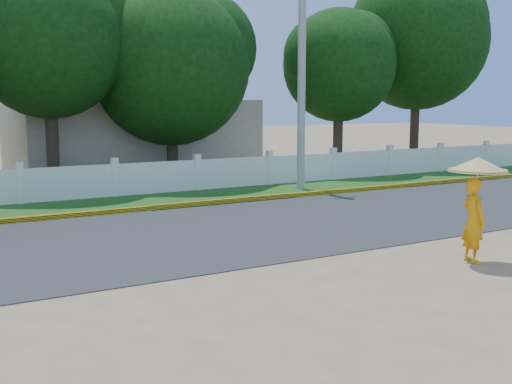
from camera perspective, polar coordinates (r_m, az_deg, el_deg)
ground at (r=11.85m, az=4.95°, el=-7.42°), size 120.00×120.00×0.00m
road at (r=15.62m, az=-4.67°, el=-3.57°), size 60.00×7.00×0.02m
grass_verge at (r=20.41m, az=-11.11°, el=-0.92°), size 60.00×3.50×0.03m
curb at (r=18.82m, az=-9.39°, el=-1.43°), size 40.00×0.18×0.16m
fence at (r=21.69m, az=-12.43°, el=1.00°), size 40.00×0.10×1.10m
building_near at (r=28.98m, az=-11.05°, el=4.88°), size 10.00×6.00×3.20m
utility_pole at (r=22.90m, az=4.07°, el=9.90°), size 0.28×0.28×7.77m
monk_with_parasol at (r=13.24m, az=18.94°, el=-0.18°), size 1.15×1.15×2.09m
tree_row at (r=25.40m, az=-8.16°, el=12.32°), size 35.85×7.24×9.53m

